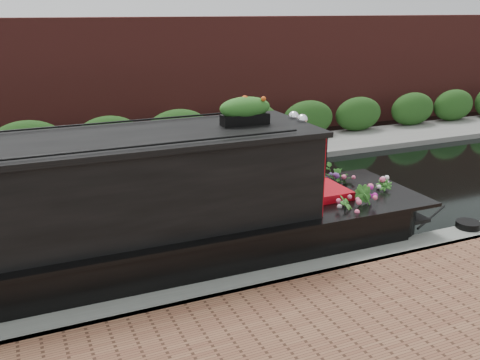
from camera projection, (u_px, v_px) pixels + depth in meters
name	position (u px, v px, depth m)	size (l,w,h in m)	color
ground	(156.00, 225.00, 11.02)	(80.00, 80.00, 0.00)	black
near_bank_coping	(214.00, 301.00, 8.15)	(40.00, 0.60, 0.50)	slate
far_bank_path	(115.00, 171.00, 14.67)	(40.00, 2.40, 0.34)	slate
far_hedge	(109.00, 163.00, 15.46)	(40.00, 1.10, 2.80)	#204818
far_brick_wall	(96.00, 146.00, 17.28)	(40.00, 1.00, 8.00)	#59221E
narrowboat	(38.00, 238.00, 8.16)	(13.11, 2.45, 3.09)	black
rope_fender	(399.00, 215.00, 11.08)	(0.34, 0.34, 0.38)	brown
coiled_mooring_rope	(468.00, 225.00, 10.22)	(0.45, 0.45, 0.12)	black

